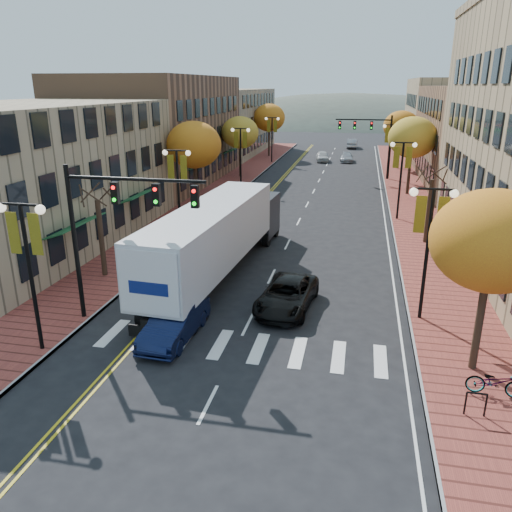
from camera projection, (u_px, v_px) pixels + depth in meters
The scene contains 32 objects.
ground at pixel (224, 372), 18.46m from camera, with size 200.00×200.00×0.00m, color black.
sidewalk_left at pixel (223, 190), 50.27m from camera, with size 4.00×85.00×0.15m, color brown.
sidewalk_right at pixel (408, 198), 46.77m from camera, with size 4.00×85.00×0.15m, color brown.
building_left_near at pixel (23, 176), 32.33m from camera, with size 12.00×22.00×9.00m, color #9E8966.
building_left_mid at pixel (159, 130), 53.30m from camera, with size 12.00×24.00×11.00m, color brown.
building_left_far at pixel (222, 122), 76.68m from camera, with size 12.00×26.00×9.50m, color #9E8966.
building_right_mid at pixel (500, 136), 52.13m from camera, with size 15.00×24.00×10.00m, color brown.
building_right_far at pixel (463, 118), 72.33m from camera, with size 15.00×20.00×11.00m, color #9E8966.
tree_left_a at pixel (101, 238), 26.88m from camera, with size 0.28×0.28×4.20m.
tree_left_b at pixel (194, 145), 40.66m from camera, with size 4.48×4.48×7.21m.
tree_left_c at pixel (240, 133), 55.59m from camera, with size 4.16×4.16×6.69m.
tree_left_d at pixel (269, 118), 72.08m from camera, with size 4.61×4.61×7.42m.
tree_right_a at pixel (492, 241), 16.92m from camera, with size 4.16×4.16×6.69m.
tree_right_b at pixel (429, 211), 32.65m from camera, with size 0.28×0.28×4.20m.
tree_right_c at pixel (413, 138), 46.42m from camera, with size 4.48×4.48×7.21m.
tree_right_d at pixel (401, 126), 61.28m from camera, with size 4.35×4.35×7.00m.
lamp_left_a at pixel (27, 249), 18.52m from camera, with size 1.96×0.36×6.05m.
lamp_left_b at pixel (178, 176), 33.33m from camera, with size 1.96×0.36×6.05m.
lamp_left_c at pixel (241, 146), 50.00m from camera, with size 1.96×0.36×6.05m.
lamp_left_d at pixel (272, 131), 66.66m from camera, with size 1.96×0.36×6.05m.
lamp_right_a at pixel (430, 229), 21.17m from camera, with size 1.96×0.36×6.05m.
lamp_right_b at pixel (402, 166), 37.83m from camera, with size 1.96×0.36×6.05m.
lamp_right_c at pixel (391, 141), 54.49m from camera, with size 1.96×0.36×6.05m.
traffic_mast_near at pixel (113, 216), 20.70m from camera, with size 6.10×0.35×7.00m.
traffic_mast_far at pixel (372, 135), 54.68m from camera, with size 6.10×0.34×7.00m.
semi_truck at pixel (220, 233), 27.08m from camera, with size 3.84×17.11×4.24m.
navy_sedan at pixel (175, 322), 20.72m from camera, with size 1.56×4.49×1.48m, color black.
black_suv at pixel (287, 295), 23.53m from camera, with size 2.29×4.97×1.38m, color black.
car_far_white at pixel (322, 156), 69.18m from camera, with size 1.66×4.11×1.40m, color silver.
car_far_silver at pixel (347, 157), 68.97m from camera, with size 1.71×4.20×1.22m, color #9FA0A6.
car_far_oncoming at pixel (352, 143), 83.94m from camera, with size 1.60×4.59×1.51m, color #98989F.
bicycle at pixel (496, 382), 16.72m from camera, with size 0.66×1.88×0.99m, color gray.
Camera 1 is at (4.46, -15.47, 10.08)m, focal length 35.00 mm.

